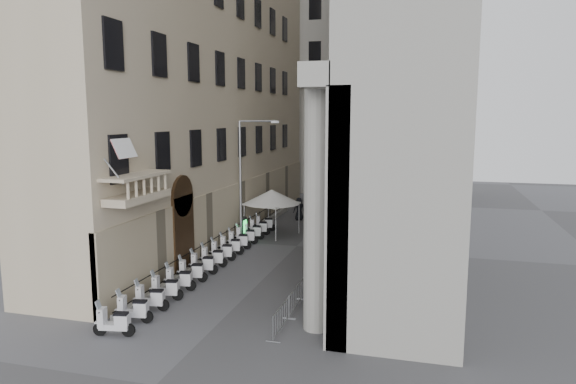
% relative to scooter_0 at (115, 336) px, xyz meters
% --- Properties ---
extents(left_building, '(5.00, 36.00, 34.00)m').
position_rel_scooter_0_xyz_m(left_building, '(-3.92, 18.96, 17.00)').
color(left_building, beige).
rests_on(left_building, ground).
extents(far_building, '(22.00, 10.00, 30.00)m').
position_rel_scooter_0_xyz_m(far_building, '(3.58, 44.96, 15.00)').
color(far_building, '#B2AFA8').
rests_on(far_building, ground).
extents(iron_fence, '(0.30, 28.00, 1.40)m').
position_rel_scooter_0_xyz_m(iron_fence, '(-0.72, 14.96, 0.00)').
color(iron_fence, black).
rests_on(iron_fence, ground).
extents(blue_awning, '(1.60, 3.00, 3.00)m').
position_rel_scooter_0_xyz_m(blue_awning, '(7.73, 22.96, 0.00)').
color(blue_awning, navy).
rests_on(blue_awning, ground).
extents(flag, '(1.00, 1.40, 8.20)m').
position_rel_scooter_0_xyz_m(flag, '(-0.42, 1.96, 0.00)').
color(flag, '#9E0C11').
rests_on(flag, ground).
extents(scooter_0, '(1.48, 0.80, 1.50)m').
position_rel_scooter_0_xyz_m(scooter_0, '(0.00, 0.00, 0.00)').
color(scooter_0, silver).
rests_on(scooter_0, ground).
extents(scooter_1, '(1.48, 0.80, 1.50)m').
position_rel_scooter_0_xyz_m(scooter_1, '(0.00, 1.43, 0.00)').
color(scooter_1, silver).
rests_on(scooter_1, ground).
extents(scooter_2, '(1.48, 0.80, 1.50)m').
position_rel_scooter_0_xyz_m(scooter_2, '(0.00, 2.87, 0.00)').
color(scooter_2, silver).
rests_on(scooter_2, ground).
extents(scooter_3, '(1.48, 0.80, 1.50)m').
position_rel_scooter_0_xyz_m(scooter_3, '(0.00, 4.30, 0.00)').
color(scooter_3, silver).
rests_on(scooter_3, ground).
extents(scooter_4, '(1.48, 0.80, 1.50)m').
position_rel_scooter_0_xyz_m(scooter_4, '(0.00, 5.74, 0.00)').
color(scooter_4, silver).
rests_on(scooter_4, ground).
extents(scooter_5, '(1.48, 0.80, 1.50)m').
position_rel_scooter_0_xyz_m(scooter_5, '(0.00, 7.17, 0.00)').
color(scooter_5, silver).
rests_on(scooter_5, ground).
extents(scooter_6, '(1.48, 0.80, 1.50)m').
position_rel_scooter_0_xyz_m(scooter_6, '(0.00, 8.61, 0.00)').
color(scooter_6, silver).
rests_on(scooter_6, ground).
extents(scooter_7, '(1.48, 0.80, 1.50)m').
position_rel_scooter_0_xyz_m(scooter_7, '(0.00, 10.04, 0.00)').
color(scooter_7, silver).
rests_on(scooter_7, ground).
extents(scooter_8, '(1.48, 0.80, 1.50)m').
position_rel_scooter_0_xyz_m(scooter_8, '(0.00, 11.48, 0.00)').
color(scooter_8, silver).
rests_on(scooter_8, ground).
extents(scooter_9, '(1.48, 0.80, 1.50)m').
position_rel_scooter_0_xyz_m(scooter_9, '(0.00, 12.91, 0.00)').
color(scooter_9, silver).
rests_on(scooter_9, ground).
extents(scooter_10, '(1.48, 0.80, 1.50)m').
position_rel_scooter_0_xyz_m(scooter_10, '(0.00, 14.35, 0.00)').
color(scooter_10, silver).
rests_on(scooter_10, ground).
extents(scooter_11, '(1.48, 0.80, 1.50)m').
position_rel_scooter_0_xyz_m(scooter_11, '(0.00, 15.78, 0.00)').
color(scooter_11, silver).
rests_on(scooter_11, ground).
extents(scooter_12, '(1.48, 0.80, 1.50)m').
position_rel_scooter_0_xyz_m(scooter_12, '(0.00, 17.22, 0.00)').
color(scooter_12, silver).
rests_on(scooter_12, ground).
extents(scooter_13, '(1.48, 0.80, 1.50)m').
position_rel_scooter_0_xyz_m(scooter_13, '(0.00, 18.65, 0.00)').
color(scooter_13, silver).
rests_on(scooter_13, ground).
extents(scooter_14, '(1.48, 0.80, 1.50)m').
position_rel_scooter_0_xyz_m(scooter_14, '(0.00, 20.09, 0.00)').
color(scooter_14, silver).
rests_on(scooter_14, ground).
extents(barrier_0, '(0.60, 2.40, 1.10)m').
position_rel_scooter_0_xyz_m(barrier_0, '(6.42, 2.31, 0.00)').
color(barrier_0, '#989A9F').
rests_on(barrier_0, ground).
extents(barrier_1, '(0.60, 2.40, 1.10)m').
position_rel_scooter_0_xyz_m(barrier_1, '(6.42, 4.81, 0.00)').
color(barrier_1, '#989A9F').
rests_on(barrier_1, ground).
extents(barrier_2, '(0.60, 2.40, 1.10)m').
position_rel_scooter_0_xyz_m(barrier_2, '(6.42, 7.31, 0.00)').
color(barrier_2, '#989A9F').
rests_on(barrier_2, ground).
extents(barrier_3, '(0.60, 2.40, 1.10)m').
position_rel_scooter_0_xyz_m(barrier_3, '(6.42, 9.81, 0.00)').
color(barrier_3, '#989A9F').
rests_on(barrier_3, ground).
extents(barrier_4, '(0.60, 2.40, 1.10)m').
position_rel_scooter_0_xyz_m(barrier_4, '(6.42, 12.31, 0.00)').
color(barrier_4, '#989A9F').
rests_on(barrier_4, ground).
extents(barrier_5, '(0.60, 2.40, 1.10)m').
position_rel_scooter_0_xyz_m(barrier_5, '(6.42, 14.81, 0.00)').
color(barrier_5, '#989A9F').
rests_on(barrier_5, ground).
extents(barrier_6, '(0.60, 2.40, 1.10)m').
position_rel_scooter_0_xyz_m(barrier_6, '(6.42, 17.31, 0.00)').
color(barrier_6, '#989A9F').
rests_on(barrier_6, ground).
extents(barrier_7, '(0.60, 2.40, 1.10)m').
position_rel_scooter_0_xyz_m(barrier_7, '(6.42, 19.81, 0.00)').
color(barrier_7, '#989A9F').
rests_on(barrier_7, ground).
extents(security_tent, '(4.23, 4.23, 3.44)m').
position_rel_scooter_0_xyz_m(security_tent, '(0.46, 19.73, 2.87)').
color(security_tent, silver).
rests_on(security_tent, ground).
extents(street_lamp, '(2.71, 1.05, 8.62)m').
position_rel_scooter_0_xyz_m(street_lamp, '(-0.29, 16.59, 5.16)').
color(street_lamp, gray).
rests_on(street_lamp, ground).
extents(info_kiosk, '(0.29, 0.78, 1.63)m').
position_rel_scooter_0_xyz_m(info_kiosk, '(-0.62, 16.99, 0.82)').
color(info_kiosk, black).
rests_on(info_kiosk, ground).
extents(pedestrian_a, '(0.63, 0.43, 1.70)m').
position_rel_scooter_0_xyz_m(pedestrian_a, '(5.07, 20.47, 0.85)').
color(pedestrian_a, black).
rests_on(pedestrian_a, ground).
extents(pedestrian_b, '(1.10, 1.10, 1.80)m').
position_rel_scooter_0_xyz_m(pedestrian_b, '(5.13, 26.45, 0.90)').
color(pedestrian_b, black).
rests_on(pedestrian_b, ground).
extents(pedestrian_c, '(1.14, 1.00, 1.97)m').
position_rel_scooter_0_xyz_m(pedestrian_c, '(1.58, 24.88, 0.99)').
color(pedestrian_c, black).
rests_on(pedestrian_c, ground).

